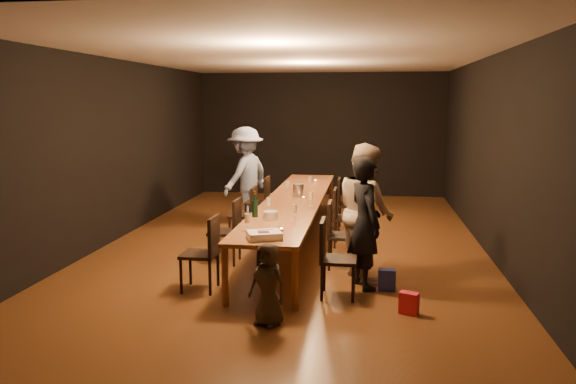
# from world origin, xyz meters

# --- Properties ---
(ground) EXTENTS (10.00, 10.00, 0.00)m
(ground) POSITION_xyz_m (0.00, 0.00, 0.00)
(ground) COLOR #422410
(ground) RESTS_ON ground
(room_shell) EXTENTS (6.04, 10.04, 3.02)m
(room_shell) POSITION_xyz_m (0.00, 0.00, 2.08)
(room_shell) COLOR black
(room_shell) RESTS_ON ground
(table) EXTENTS (0.90, 6.00, 0.75)m
(table) POSITION_xyz_m (0.00, 0.00, 0.70)
(table) COLOR brown
(table) RESTS_ON ground
(chair_right_0) EXTENTS (0.42, 0.42, 0.93)m
(chair_right_0) POSITION_xyz_m (0.85, -2.40, 0.47)
(chair_right_0) COLOR black
(chair_right_0) RESTS_ON ground
(chair_right_1) EXTENTS (0.42, 0.42, 0.93)m
(chair_right_1) POSITION_xyz_m (0.85, -1.20, 0.47)
(chair_right_1) COLOR black
(chair_right_1) RESTS_ON ground
(chair_right_2) EXTENTS (0.42, 0.42, 0.93)m
(chair_right_2) POSITION_xyz_m (0.85, 0.00, 0.47)
(chair_right_2) COLOR black
(chair_right_2) RESTS_ON ground
(chair_right_3) EXTENTS (0.42, 0.42, 0.93)m
(chair_right_3) POSITION_xyz_m (0.85, 1.20, 0.47)
(chair_right_3) COLOR black
(chair_right_3) RESTS_ON ground
(chair_left_0) EXTENTS (0.42, 0.42, 0.93)m
(chair_left_0) POSITION_xyz_m (-0.85, -2.40, 0.47)
(chair_left_0) COLOR black
(chair_left_0) RESTS_ON ground
(chair_left_1) EXTENTS (0.42, 0.42, 0.93)m
(chair_left_1) POSITION_xyz_m (-0.85, -1.20, 0.47)
(chair_left_1) COLOR black
(chair_left_1) RESTS_ON ground
(chair_left_2) EXTENTS (0.42, 0.42, 0.93)m
(chair_left_2) POSITION_xyz_m (-0.85, 0.00, 0.47)
(chair_left_2) COLOR black
(chair_left_2) RESTS_ON ground
(chair_left_3) EXTENTS (0.42, 0.42, 0.93)m
(chair_left_3) POSITION_xyz_m (-0.85, 1.20, 0.47)
(chair_left_3) COLOR black
(chair_left_3) RESTS_ON ground
(woman_birthday) EXTENTS (0.61, 0.71, 1.65)m
(woman_birthday) POSITION_xyz_m (1.15, -2.01, 0.82)
(woman_birthday) COLOR black
(woman_birthday) RESTS_ON ground
(woman_tan) EXTENTS (0.96, 1.06, 1.77)m
(woman_tan) POSITION_xyz_m (1.15, -1.54, 0.89)
(woman_tan) COLOR #C2AB91
(woman_tan) RESTS_ON ground
(man_blue) EXTENTS (1.11, 1.35, 1.83)m
(man_blue) POSITION_xyz_m (-1.15, 1.58, 0.91)
(man_blue) COLOR #7E94C3
(man_blue) RESTS_ON ground
(child) EXTENTS (0.50, 0.43, 0.87)m
(child) POSITION_xyz_m (0.17, -3.35, 0.44)
(child) COLOR #3C3021
(child) RESTS_ON ground
(gift_bag_red) EXTENTS (0.23, 0.18, 0.24)m
(gift_bag_red) POSITION_xyz_m (1.65, -2.84, 0.12)
(gift_bag_red) COLOR red
(gift_bag_red) RESTS_ON ground
(gift_bag_blue) EXTENTS (0.21, 0.14, 0.26)m
(gift_bag_blue) POSITION_xyz_m (1.43, -2.08, 0.13)
(gift_bag_blue) COLOR #233199
(gift_bag_blue) RESTS_ON ground
(birthday_cake) EXTENTS (0.46, 0.42, 0.09)m
(birthday_cake) POSITION_xyz_m (0.02, -2.70, 0.79)
(birthday_cake) COLOR white
(birthday_cake) RESTS_ON table
(plate_stack) EXTENTS (0.21, 0.21, 0.11)m
(plate_stack) POSITION_xyz_m (-0.10, -1.63, 0.80)
(plate_stack) COLOR silver
(plate_stack) RESTS_ON table
(champagne_bottle) EXTENTS (0.10, 0.10, 0.35)m
(champagne_bottle) POSITION_xyz_m (-0.34, -1.50, 0.92)
(champagne_bottle) COLOR black
(champagne_bottle) RESTS_ON table
(ice_bucket) EXTENTS (0.23, 0.23, 0.20)m
(ice_bucket) POSITION_xyz_m (0.03, 0.27, 0.85)
(ice_bucket) COLOR silver
(ice_bucket) RESTS_ON table
(wineglass_0) EXTENTS (0.06, 0.06, 0.21)m
(wineglass_0) POSITION_xyz_m (-0.27, -2.31, 0.85)
(wineglass_0) COLOR beige
(wineglass_0) RESTS_ON table
(wineglass_1) EXTENTS (0.06, 0.06, 0.21)m
(wineglass_1) POSITION_xyz_m (0.22, -1.61, 0.85)
(wineglass_1) COLOR beige
(wineglass_1) RESTS_ON table
(wineglass_2) EXTENTS (0.06, 0.06, 0.21)m
(wineglass_2) POSITION_xyz_m (-0.21, -1.14, 0.85)
(wineglass_2) COLOR silver
(wineglass_2) RESTS_ON table
(wineglass_3) EXTENTS (0.06, 0.06, 0.21)m
(wineglass_3) POSITION_xyz_m (0.33, -0.57, 0.85)
(wineglass_3) COLOR beige
(wineglass_3) RESTS_ON table
(wineglass_4) EXTENTS (0.06, 0.06, 0.21)m
(wineglass_4) POSITION_xyz_m (-0.19, 0.57, 0.85)
(wineglass_4) COLOR silver
(wineglass_4) RESTS_ON table
(wineglass_5) EXTENTS (0.06, 0.06, 0.21)m
(wineglass_5) POSITION_xyz_m (0.13, 1.17, 0.85)
(wineglass_5) COLOR silver
(wineglass_5) RESTS_ON table
(tealight_near) EXTENTS (0.05, 0.05, 0.03)m
(tealight_near) POSITION_xyz_m (0.15, -2.29, 0.77)
(tealight_near) COLOR #B2B7B2
(tealight_near) RESTS_ON table
(tealight_mid) EXTENTS (0.05, 0.05, 0.03)m
(tealight_mid) POSITION_xyz_m (0.15, -0.00, 0.77)
(tealight_mid) COLOR #B2B7B2
(tealight_mid) RESTS_ON table
(tealight_far) EXTENTS (0.05, 0.05, 0.03)m
(tealight_far) POSITION_xyz_m (0.15, 1.98, 0.77)
(tealight_far) COLOR #B2B7B2
(tealight_far) RESTS_ON table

